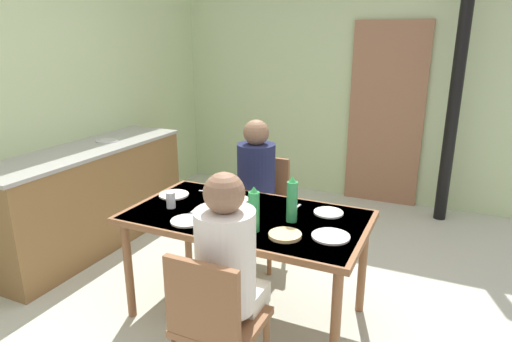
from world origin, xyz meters
The scene contains 24 objects.
ground_plane centered at (0.00, 0.00, 0.00)m, with size 6.89×6.89×0.00m, color #B9BEAB.
wall_back centered at (0.00, 2.65, 1.39)m, with size 4.06×0.10×2.78m, color #B3C996.
wall_left centered at (-1.93, 0.66, 1.39)m, with size 0.10×3.98×2.78m, color #B5CB95.
door_wooden centered at (0.61, 2.57, 1.00)m, with size 0.80×0.05×2.00m, color #8E6145.
stove_pipe_column centered at (1.28, 2.30, 1.39)m, with size 0.12×0.12×2.78m, color black.
kitchen_counter centered at (-1.60, 0.36, 0.45)m, with size 0.61×1.97×0.91m.
dining_table centered at (0.16, -0.03, 0.66)m, with size 1.53×0.84×0.73m.
chair_near_diner centered at (0.36, -0.81, 0.50)m, with size 0.40×0.40×0.87m.
chair_far_diner centered at (-0.07, 0.74, 0.50)m, with size 0.40×0.40×0.87m.
person_near_diner centered at (0.36, -0.67, 0.78)m, with size 0.30×0.37×0.77m.
person_far_diner centered at (-0.07, 0.61, 0.78)m, with size 0.30×0.37×0.77m.
water_bottle_green_near centered at (0.46, -0.01, 0.87)m, with size 0.07×0.07×0.29m.
water_bottle_green_far centered at (0.31, -0.24, 0.86)m, with size 0.07×0.07×0.28m.
serving_bowl_center centered at (0.04, 0.07, 0.76)m, with size 0.17×0.17×0.06m, color #EEE6C6.
dinner_plate_near_left centered at (-0.47, 0.07, 0.74)m, with size 0.21×0.21×0.01m, color white.
dinner_plate_near_right centered at (0.74, -0.13, 0.74)m, with size 0.22×0.22×0.01m, color white.
dinner_plate_far_center centered at (0.63, 0.21, 0.74)m, with size 0.19×0.19×0.01m, color white.
dinner_plate_far_side centered at (-0.12, -0.29, 0.74)m, with size 0.20×0.20×0.01m, color white.
drinking_glass_by_near_diner centered at (-0.35, -0.13, 0.78)m, with size 0.06×0.06×0.11m, color silver.
bread_plate_sliced centered at (0.50, -0.23, 0.74)m, with size 0.19×0.19×0.02m, color #DBB77A.
cutlery_knife_near centered at (0.41, 0.20, 0.73)m, with size 0.15×0.02×0.00m, color silver.
cutlery_fork_near centered at (-0.29, 0.23, 0.73)m, with size 0.15×0.02×0.00m, color silver.
cutlery_knife_far centered at (0.13, -0.27, 0.73)m, with size 0.15×0.02×0.00m, color silver.
cutlery_fork_far centered at (-0.18, -0.08, 0.73)m, with size 0.15×0.02×0.00m, color silver.
Camera 1 is at (1.30, -2.37, 1.81)m, focal length 30.64 mm.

